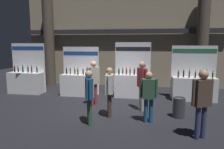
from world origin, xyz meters
TOP-DOWN VIEW (x-y plane):
  - ground_plane at (0.00, 0.00)m, footprint 24.00×24.00m
  - hall_colonnade at (0.00, 4.22)m, footprint 11.05×1.12m
  - exhibitor_booth_0 at (-4.40, 1.68)m, footprint 1.72×0.74m
  - exhibitor_booth_1 at (-1.69, 1.67)m, footprint 1.73×0.66m
  - exhibitor_booth_2 at (0.77, 1.78)m, footprint 1.62×0.66m
  - exhibitor_booth_3 at (3.42, 1.67)m, footprint 1.88×0.66m
  - trash_bin at (2.49, -0.64)m, footprint 0.39×0.39m
  - visitor_0 at (1.50, -1.25)m, footprint 0.54×0.26m
  - visitor_1 at (-0.63, 0.29)m, footprint 0.42×0.39m
  - visitor_2 at (1.26, -0.11)m, footprint 0.38×0.53m
  - visitor_3 at (2.81, -2.17)m, footprint 0.55×0.39m
  - visitor_4 at (0.23, -0.95)m, footprint 0.29×0.61m
  - visitor_5 at (-0.25, -1.71)m, footprint 0.34×0.54m

SIDE VIEW (x-z plane):
  - ground_plane at x=0.00m, z-range 0.00..0.00m
  - trash_bin at x=2.49m, z-range 0.00..0.67m
  - exhibitor_booth_1 at x=-1.69m, z-range -0.54..1.72m
  - exhibitor_booth_3 at x=3.42m, z-range -0.57..1.76m
  - exhibitor_booth_0 at x=-4.40m, z-range -0.59..1.83m
  - exhibitor_booth_2 at x=0.77m, z-range -0.61..1.87m
  - visitor_0 at x=1.50m, z-range 0.15..1.73m
  - visitor_5 at x=-0.25m, z-range 0.15..1.79m
  - visitor_4 at x=0.23m, z-range 0.17..1.82m
  - visitor_1 at x=-0.63m, z-range 0.16..1.90m
  - visitor_2 at x=1.26m, z-range 0.18..1.97m
  - visitor_3 at x=2.81m, z-range 0.19..1.97m
  - hall_colonnade at x=0.00m, z-range -0.03..5.55m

